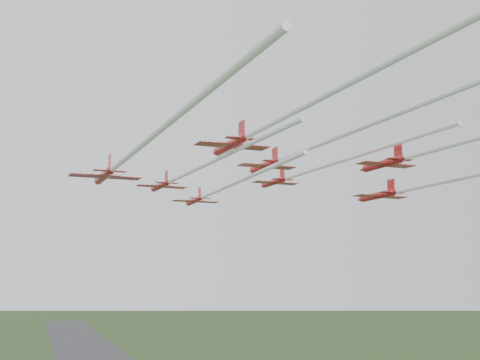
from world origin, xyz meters
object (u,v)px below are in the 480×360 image
object	(u,v)px
jet_row2_left	(187,173)
jet_row3_left	(130,155)
jet_row3_mid	(303,151)
jet_row4_right	(453,145)
jet_row4_left	(280,119)
jet_row2_right	(310,171)
jet_lead	(216,191)
jet_row3_right	(429,185)

from	to	relation	value
jet_row2_left	jet_row3_left	size ratio (longest dim) A/B	0.86
jet_row3_mid	jet_row4_right	size ratio (longest dim) A/B	0.99
jet_row3_left	jet_row4_left	world-z (taller)	jet_row4_left
jet_row3_mid	jet_row4_left	xyz separation A→B (m)	(-10.30, -18.97, -1.09)
jet_row2_right	jet_row4_left	distance (m)	37.01
jet_row2_left	jet_row2_right	bearing A→B (deg)	0.75
jet_row3_mid	jet_row4_right	world-z (taller)	jet_row3_mid
jet_row3_mid	jet_row4_right	distance (m)	20.32
jet_lead	jet_row2_left	xyz separation A→B (m)	(-8.94, -18.03, -0.20)
jet_row4_right	jet_row4_left	bearing A→B (deg)	179.04
jet_row2_left	jet_row4_left	size ratio (longest dim) A/B	0.94
jet_row3_left	jet_row3_mid	distance (m)	25.30
jet_row4_right	jet_row3_mid	bearing A→B (deg)	117.41
jet_row2_right	jet_row4_right	bearing A→B (deg)	-87.72
jet_row4_left	jet_row3_left	bearing A→B (deg)	134.76
jet_row3_right	jet_row4_right	distance (m)	20.01
jet_row3_right	jet_row4_left	distance (m)	36.37
jet_row2_left	jet_row3_mid	world-z (taller)	jet_row3_mid
jet_row2_right	jet_row3_right	xyz separation A→B (m)	(13.02, -12.47, -3.42)
jet_row3_left	jet_row3_right	distance (m)	44.53
jet_row3_left	jet_row4_left	size ratio (longest dim) A/B	1.09
jet_lead	jet_row3_left	world-z (taller)	jet_lead
jet_row3_left	jet_row4_right	world-z (taller)	jet_row4_right
jet_row2_right	jet_row3_mid	size ratio (longest dim) A/B	0.98
jet_row3_left	jet_row3_right	bearing A→B (deg)	6.96
jet_row3_mid	jet_row4_left	bearing A→B (deg)	-124.18
jet_lead	jet_row2_left	size ratio (longest dim) A/B	1.06
jet_row4_right	jet_row3_right	bearing A→B (deg)	58.41
jet_lead	jet_row3_right	world-z (taller)	jet_lead
jet_row2_left	jet_row4_right	bearing A→B (deg)	-55.23
jet_row4_right	jet_row2_left	bearing A→B (deg)	124.37
jet_lead	jet_row3_right	distance (m)	36.91
jet_row3_left	jet_row4_right	distance (m)	36.40
jet_lead	jet_row2_right	distance (m)	19.06
jet_lead	jet_row4_left	xyz separation A→B (m)	(-6.02, -48.35, 0.59)
jet_row3_left	jet_row4_left	xyz separation A→B (m)	(13.54, -11.23, 2.32)
jet_row2_right	jet_row3_right	distance (m)	18.35
jet_row4_left	jet_lead	bearing A→B (deg)	77.32
jet_row3_right	jet_row4_left	bearing A→B (deg)	-151.78
jet_row2_left	jet_row4_left	world-z (taller)	jet_row4_left
jet_row3_right	jet_row4_left	xyz separation A→B (m)	(-30.03, -20.38, 2.43)
jet_row3_right	jet_row4_left	size ratio (longest dim) A/B	0.96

